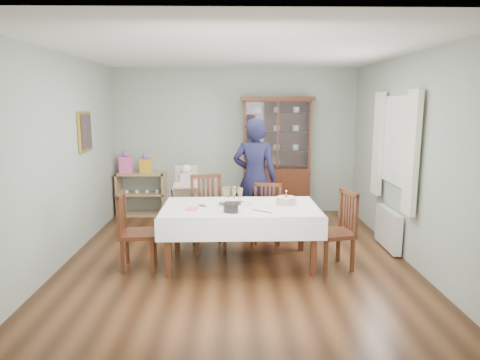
{
  "coord_description": "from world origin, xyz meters",
  "views": [
    {
      "loc": [
        -0.06,
        -5.53,
        2.06
      ],
      "look_at": [
        0.05,
        0.2,
        1.03
      ],
      "focal_mm": 32.0,
      "sensor_mm": 36.0,
      "label": 1
    }
  ],
  "objects_px": {
    "china_cabinet": "(276,155)",
    "gift_bag_pink": "(126,163)",
    "chair_far_left": "(209,227)",
    "gift_bag_orange": "(146,164)",
    "chair_end_right": "(334,246)",
    "chair_far_right": "(266,230)",
    "sideboard": "(142,194)",
    "woman": "(255,178)",
    "birthday_cake": "(286,201)",
    "chair_end_left": "(138,246)",
    "high_chair": "(187,206)",
    "dining_table": "(240,234)",
    "champagne_tray": "(233,199)"
  },
  "relations": [
    {
      "from": "gift_bag_pink",
      "to": "chair_far_right",
      "type": "bearing_deg",
      "value": -38.39
    },
    {
      "from": "china_cabinet",
      "to": "high_chair",
      "type": "bearing_deg",
      "value": -144.46
    },
    {
      "from": "dining_table",
      "to": "gift_bag_pink",
      "type": "relative_size",
      "value": 4.95
    },
    {
      "from": "dining_table",
      "to": "gift_bag_orange",
      "type": "distance_m",
      "value": 3.04
    },
    {
      "from": "chair_far_right",
      "to": "dining_table",
      "type": "bearing_deg",
      "value": -112.25
    },
    {
      "from": "birthday_cake",
      "to": "gift_bag_orange",
      "type": "xyz_separation_m",
      "value": [
        -2.28,
        2.41,
        0.15
      ]
    },
    {
      "from": "china_cabinet",
      "to": "high_chair",
      "type": "relative_size",
      "value": 1.97
    },
    {
      "from": "chair_far_right",
      "to": "sideboard",
      "type": "bearing_deg",
      "value": 150.65
    },
    {
      "from": "gift_bag_pink",
      "to": "gift_bag_orange",
      "type": "xyz_separation_m",
      "value": [
        0.36,
        -0.0,
        -0.02
      ]
    },
    {
      "from": "high_chair",
      "to": "gift_bag_orange",
      "type": "relative_size",
      "value": 3.05
    },
    {
      "from": "dining_table",
      "to": "champagne_tray",
      "type": "bearing_deg",
      "value": 138.64
    },
    {
      "from": "china_cabinet",
      "to": "woman",
      "type": "xyz_separation_m",
      "value": [
        -0.46,
        -1.32,
        -0.2
      ]
    },
    {
      "from": "chair_end_right",
      "to": "chair_far_left",
      "type": "bearing_deg",
      "value": -130.37
    },
    {
      "from": "chair_end_right",
      "to": "birthday_cake",
      "type": "bearing_deg",
      "value": -127.82
    },
    {
      "from": "sideboard",
      "to": "chair_far_left",
      "type": "relative_size",
      "value": 0.86
    },
    {
      "from": "chair_end_left",
      "to": "chair_far_right",
      "type": "bearing_deg",
      "value": -71.72
    },
    {
      "from": "chair_far_left",
      "to": "china_cabinet",
      "type": "bearing_deg",
      "value": 45.45
    },
    {
      "from": "china_cabinet",
      "to": "gift_bag_orange",
      "type": "relative_size",
      "value": 6.0
    },
    {
      "from": "china_cabinet",
      "to": "gift_bag_pink",
      "type": "xyz_separation_m",
      "value": [
        -2.76,
        0.0,
        -0.14
      ]
    },
    {
      "from": "gift_bag_pink",
      "to": "china_cabinet",
      "type": "bearing_deg",
      "value": -0.03
    },
    {
      "from": "dining_table",
      "to": "chair_far_right",
      "type": "relative_size",
      "value": 2.18
    },
    {
      "from": "dining_table",
      "to": "chair_far_right",
      "type": "xyz_separation_m",
      "value": [
        0.38,
        0.54,
        -0.11
      ]
    },
    {
      "from": "chair_far_right",
      "to": "birthday_cake",
      "type": "bearing_deg",
      "value": -53.23
    },
    {
      "from": "chair_far_right",
      "to": "gift_bag_orange",
      "type": "relative_size",
      "value": 2.55
    },
    {
      "from": "chair_far_left",
      "to": "sideboard",
      "type": "bearing_deg",
      "value": 112.5
    },
    {
      "from": "chair_end_right",
      "to": "gift_bag_pink",
      "type": "relative_size",
      "value": 2.42
    },
    {
      "from": "champagne_tray",
      "to": "birthday_cake",
      "type": "bearing_deg",
      "value": -2.51
    },
    {
      "from": "sideboard",
      "to": "champagne_tray",
      "type": "distance_m",
      "value": 2.97
    },
    {
      "from": "chair_far_left",
      "to": "woman",
      "type": "distance_m",
      "value": 1.08
    },
    {
      "from": "high_chair",
      "to": "gift_bag_pink",
      "type": "xyz_separation_m",
      "value": [
        -1.22,
        1.1,
        0.55
      ]
    },
    {
      "from": "chair_far_left",
      "to": "high_chair",
      "type": "distance_m",
      "value": 0.87
    },
    {
      "from": "chair_end_left",
      "to": "chair_end_right",
      "type": "relative_size",
      "value": 0.99
    },
    {
      "from": "chair_far_right",
      "to": "chair_end_right",
      "type": "xyz_separation_m",
      "value": [
        0.8,
        -0.74,
        0.02
      ]
    },
    {
      "from": "woman",
      "to": "champagne_tray",
      "type": "xyz_separation_m",
      "value": [
        -0.34,
        -1.05,
        -0.09
      ]
    },
    {
      "from": "woman",
      "to": "birthday_cake",
      "type": "xyz_separation_m",
      "value": [
        0.35,
        -1.08,
        -0.11
      ]
    },
    {
      "from": "birthday_cake",
      "to": "sideboard",
      "type": "bearing_deg",
      "value": 134.51
    },
    {
      "from": "china_cabinet",
      "to": "gift_bag_pink",
      "type": "relative_size",
      "value": 5.35
    },
    {
      "from": "woman",
      "to": "dining_table",
      "type": "bearing_deg",
      "value": 87.49
    },
    {
      "from": "china_cabinet",
      "to": "chair_end_right",
      "type": "distance_m",
      "value": 2.82
    },
    {
      "from": "sideboard",
      "to": "high_chair",
      "type": "height_order",
      "value": "high_chair"
    },
    {
      "from": "chair_far_right",
      "to": "chair_end_left",
      "type": "distance_m",
      "value": 1.81
    },
    {
      "from": "sideboard",
      "to": "chair_end_right",
      "type": "bearing_deg",
      "value": -42.05
    },
    {
      "from": "chair_end_right",
      "to": "chair_end_left",
      "type": "bearing_deg",
      "value": -105.53
    },
    {
      "from": "birthday_cake",
      "to": "gift_bag_pink",
      "type": "relative_size",
      "value": 0.7
    },
    {
      "from": "gift_bag_orange",
      "to": "woman",
      "type": "bearing_deg",
      "value": -34.33
    },
    {
      "from": "woman",
      "to": "birthday_cake",
      "type": "relative_size",
      "value": 6.52
    },
    {
      "from": "chair_end_right",
      "to": "gift_bag_pink",
      "type": "bearing_deg",
      "value": -144.0
    },
    {
      "from": "chair_end_right",
      "to": "high_chair",
      "type": "bearing_deg",
      "value": -142.36
    },
    {
      "from": "china_cabinet",
      "to": "sideboard",
      "type": "bearing_deg",
      "value": 179.51
    },
    {
      "from": "chair_far_left",
      "to": "gift_bag_orange",
      "type": "xyz_separation_m",
      "value": [
        -1.25,
        1.87,
        0.65
      ]
    }
  ]
}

